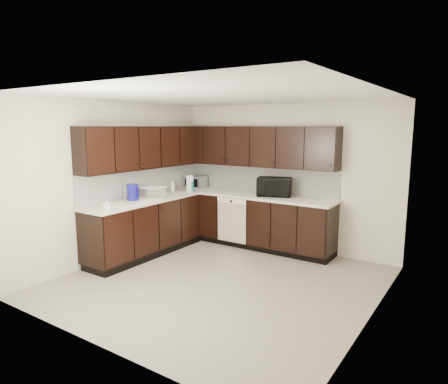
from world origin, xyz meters
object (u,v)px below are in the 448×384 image
object	(u,v)px
sink	(131,206)
microwave	(274,187)
toaster_oven	(196,182)
storage_bin	(151,192)
blue_pitcher	(133,193)

from	to	relation	value
sink	microwave	bearing A→B (deg)	47.60
sink	toaster_oven	world-z (taller)	sink
toaster_oven	storage_bin	xyz separation A→B (m)	(0.03, -1.27, -0.03)
microwave	blue_pitcher	bearing A→B (deg)	-154.57
blue_pitcher	toaster_oven	bearing A→B (deg)	92.16
storage_bin	blue_pitcher	xyz separation A→B (m)	(0.03, -0.43, 0.05)
toaster_oven	storage_bin	size ratio (longest dim) A/B	0.82
storage_bin	microwave	bearing A→B (deg)	37.73
microwave	blue_pitcher	distance (m)	2.36
microwave	toaster_oven	bearing A→B (deg)	159.25
sink	toaster_oven	distance (m)	1.77
toaster_oven	blue_pitcher	distance (m)	1.70
blue_pitcher	sink	bearing A→B (deg)	-85.85
sink	toaster_oven	bearing A→B (deg)	92.25
microwave	storage_bin	distance (m)	2.09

